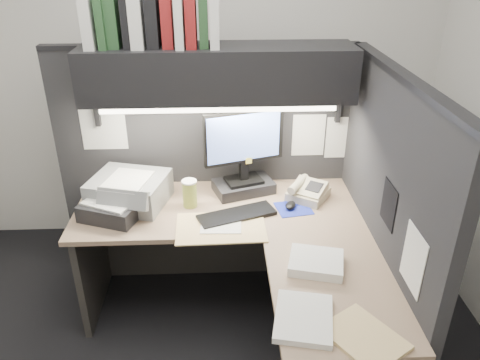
# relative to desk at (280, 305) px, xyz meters

# --- Properties ---
(wall_back) EXTENTS (3.50, 0.04, 2.70)m
(wall_back) POSITION_rel_desk_xyz_m (-0.43, 1.50, 0.91)
(wall_back) COLOR silver
(wall_back) RESTS_ON floor
(partition_back) EXTENTS (1.90, 0.06, 1.60)m
(partition_back) POSITION_rel_desk_xyz_m (-0.40, 0.93, 0.36)
(partition_back) COLOR black
(partition_back) RESTS_ON floor
(partition_right) EXTENTS (0.06, 1.50, 1.60)m
(partition_right) POSITION_rel_desk_xyz_m (0.55, 0.18, 0.36)
(partition_right) COLOR black
(partition_right) RESTS_ON floor
(desk) EXTENTS (1.70, 1.53, 0.73)m
(desk) POSITION_rel_desk_xyz_m (0.00, 0.00, 0.00)
(desk) COLOR #93755D
(desk) RESTS_ON floor
(overhead_shelf) EXTENTS (1.55, 0.34, 0.30)m
(overhead_shelf) POSITION_rel_desk_xyz_m (-0.30, 0.75, 1.06)
(overhead_shelf) COLOR black
(overhead_shelf) RESTS_ON partition_back
(task_light_tube) EXTENTS (1.32, 0.04, 0.04)m
(task_light_tube) POSITION_rel_desk_xyz_m (-0.30, 0.61, 0.89)
(task_light_tube) COLOR white
(task_light_tube) RESTS_ON overhead_shelf
(monitor) EXTENTS (0.49, 0.32, 0.55)m
(monitor) POSITION_rel_desk_xyz_m (-0.15, 0.75, 0.50)
(monitor) COLOR black
(monitor) RESTS_ON desk
(keyboard) EXTENTS (0.48, 0.30, 0.02)m
(keyboard) POSITION_rel_desk_xyz_m (-0.21, 0.44, 0.30)
(keyboard) COLOR black
(keyboard) RESTS_ON desk
(mousepad) EXTENTS (0.23, 0.22, 0.00)m
(mousepad) POSITION_rel_desk_xyz_m (0.14, 0.52, 0.29)
(mousepad) COLOR #1B2899
(mousepad) RESTS_ON desk
(mouse) EXTENTS (0.09, 0.11, 0.04)m
(mouse) POSITION_rel_desk_xyz_m (0.12, 0.52, 0.31)
(mouse) COLOR black
(mouse) RESTS_ON mousepad
(telephone) EXTENTS (0.31, 0.31, 0.09)m
(telephone) POSITION_rel_desk_xyz_m (0.25, 0.64, 0.33)
(telephone) COLOR #B4A98A
(telephone) RESTS_ON desk
(coffee_cup) EXTENTS (0.11, 0.11, 0.16)m
(coffee_cup) POSITION_rel_desk_xyz_m (-0.49, 0.58, 0.37)
(coffee_cup) COLOR #C2CF52
(coffee_cup) RESTS_ON desk
(printer) EXTENTS (0.51, 0.47, 0.17)m
(printer) POSITION_rel_desk_xyz_m (-0.85, 0.64, 0.37)
(printer) COLOR gray
(printer) RESTS_ON desk
(notebook_stack) EXTENTS (0.40, 0.37, 0.10)m
(notebook_stack) POSITION_rel_desk_xyz_m (-0.93, 0.49, 0.34)
(notebook_stack) COLOR black
(notebook_stack) RESTS_ON desk
(open_folder) EXTENTS (0.51, 0.34, 0.01)m
(open_folder) POSITION_rel_desk_xyz_m (-0.30, 0.32, 0.29)
(open_folder) COLOR #D5B778
(open_folder) RESTS_ON desk
(paper_stack_a) EXTENTS (0.31, 0.28, 0.05)m
(paper_stack_a) POSITION_rel_desk_xyz_m (0.16, -0.05, 0.31)
(paper_stack_a) COLOR white
(paper_stack_a) RESTS_ON desk
(paper_stack_b) EXTENTS (0.30, 0.34, 0.03)m
(paper_stack_b) POSITION_rel_desk_xyz_m (0.04, -0.41, 0.30)
(paper_stack_b) COLOR white
(paper_stack_b) RESTS_ON desk
(manila_stack) EXTENTS (0.37, 0.38, 0.02)m
(manila_stack) POSITION_rel_desk_xyz_m (0.27, -0.53, 0.30)
(manila_stack) COLOR #D5B778
(manila_stack) RESTS_ON desk
(binder_row) EXTENTS (0.72, 0.26, 0.31)m
(binder_row) POSITION_rel_desk_xyz_m (-0.65, 0.75, 1.35)
(binder_row) COLOR silver
(binder_row) RESTS_ON overhead_shelf
(pinned_papers) EXTENTS (1.76, 1.31, 0.51)m
(pinned_papers) POSITION_rel_desk_xyz_m (-0.00, 0.56, 0.61)
(pinned_papers) COLOR white
(pinned_papers) RESTS_ON partition_back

